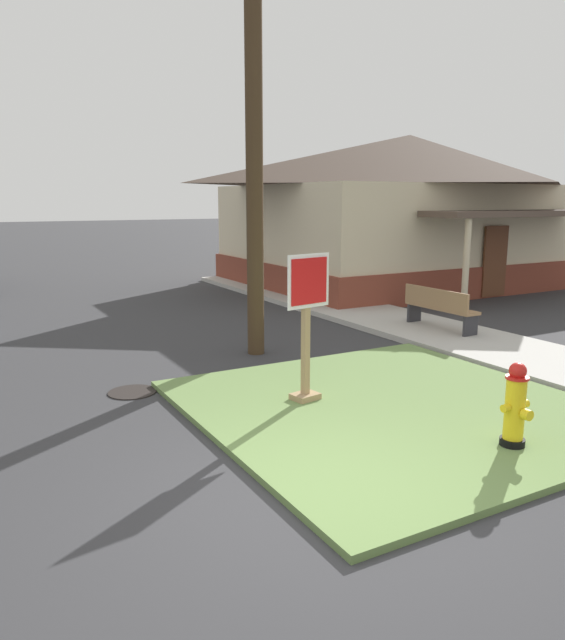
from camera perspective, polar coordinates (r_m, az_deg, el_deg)
The scene contains 9 objects.
ground_plane at distance 5.85m, azimuth 2.50°, elevation -16.85°, with size 160.00×160.00×0.00m, color #333335.
grass_corner_patch at distance 8.22m, azimuth 10.39°, elevation -8.18°, with size 5.02×5.15×0.08m, color #668447.
sidewalk_strip at distance 13.86m, azimuth 10.45°, elevation -0.07°, with size 2.20×18.03×0.12m, color #B2AFA8.
fire_hydrant at distance 7.13m, azimuth 21.29°, elevation -7.70°, with size 0.38×0.34×0.95m.
stop_sign at distance 8.02m, azimuth 2.30°, elevation -1.09°, with size 0.70×0.34×2.00m.
manhole_cover at distance 9.07m, azimuth -14.11°, elevation -6.67°, with size 0.70×0.70×0.02m, color black.
street_bench at distance 12.86m, azimuth 14.69°, elevation 1.28°, with size 0.42×1.79×0.85m.
utility_pole at distance 10.90m, azimuth -2.78°, elevation 23.12°, with size 1.84×0.30×9.57m.
corner_house at distance 20.80m, azimuth 11.83°, elevation 10.37°, with size 11.26×9.24×4.85m.
Camera 1 is at (-2.72, -4.38, 2.77)m, focal length 33.60 mm.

